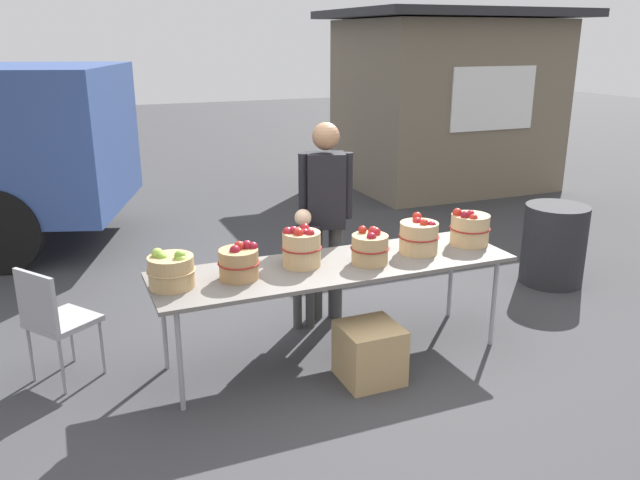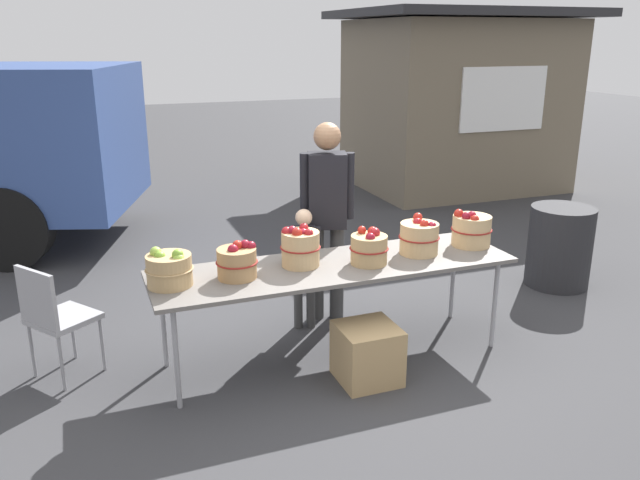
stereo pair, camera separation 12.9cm
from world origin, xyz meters
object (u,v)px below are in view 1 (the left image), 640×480
(folding_chair, at_px, (53,316))
(produce_crate, at_px, (370,353))
(apple_basket_green_0, at_px, (171,270))
(vendor_adult, at_px, (326,207))
(market_table, at_px, (336,269))
(apple_basket_red_2, at_px, (370,248))
(apple_basket_red_3, at_px, (419,237))
(child_customer, at_px, (303,259))
(apple_basket_red_1, at_px, (301,247))
(trash_barrel, at_px, (554,245))
(apple_basket_red_4, at_px, (470,229))
(apple_basket_red_0, at_px, (239,262))

(folding_chair, distance_m, produce_crate, 2.22)
(folding_chair, bearing_deg, apple_basket_green_0, -152.34)
(vendor_adult, xyz_separation_m, produce_crate, (-0.13, -1.10, -0.79))
(market_table, relative_size, apple_basket_red_2, 9.30)
(apple_basket_red_3, height_order, child_customer, apple_basket_red_3)
(apple_basket_red_1, xyz_separation_m, apple_basket_red_3, (0.95, -0.07, -0.01))
(market_table, distance_m, child_customer, 0.58)
(produce_crate, bearing_deg, trash_barrel, 21.66)
(apple_basket_red_4, bearing_deg, trash_barrel, 21.57)
(apple_basket_green_0, distance_m, apple_basket_red_2, 1.44)
(produce_crate, bearing_deg, market_table, 101.65)
(market_table, xyz_separation_m, apple_basket_red_3, (0.70, 0.00, 0.17))
(market_table, distance_m, folding_chair, 2.01)
(apple_basket_red_0, xyz_separation_m, apple_basket_red_1, (0.49, 0.07, 0.02))
(market_table, bearing_deg, apple_basket_green_0, 179.32)
(vendor_adult, bearing_deg, apple_basket_red_0, 53.41)
(apple_basket_red_0, height_order, vendor_adult, vendor_adult)
(apple_basket_red_3, distance_m, produce_crate, 1.00)
(apple_basket_red_3, bearing_deg, trash_barrel, 17.15)
(apple_basket_green_0, height_order, apple_basket_red_4, apple_basket_red_4)
(market_table, relative_size, folding_chair, 3.14)
(apple_basket_red_1, height_order, apple_basket_red_3, apple_basket_red_1)
(apple_basket_red_2, height_order, child_customer, child_customer)
(market_table, relative_size, apple_basket_green_0, 8.32)
(apple_basket_red_1, xyz_separation_m, vendor_adult, (0.46, 0.62, 0.11))
(apple_basket_red_2, height_order, apple_basket_red_4, apple_basket_red_4)
(apple_basket_red_4, xyz_separation_m, produce_crate, (-1.11, -0.44, -0.67))
(child_customer, xyz_separation_m, folding_chair, (-1.92, -0.16, -0.10))
(apple_basket_green_0, relative_size, apple_basket_red_0, 1.11)
(apple_basket_red_1, xyz_separation_m, produce_crate, (0.33, -0.48, -0.69))
(apple_basket_red_1, relative_size, folding_chair, 0.36)
(child_customer, bearing_deg, apple_basket_red_1, 84.74)
(trash_barrel, bearing_deg, apple_basket_red_4, -158.43)
(apple_basket_green_0, bearing_deg, vendor_adult, 25.59)
(apple_basket_red_1, relative_size, produce_crate, 0.74)
(apple_basket_red_0, bearing_deg, trash_barrel, 10.12)
(apple_basket_red_2, distance_m, folding_chair, 2.28)
(apple_basket_red_1, xyz_separation_m, apple_basket_red_4, (1.43, -0.04, -0.01))
(market_table, relative_size, apple_basket_red_4, 8.27)
(vendor_adult, xyz_separation_m, folding_chair, (-2.17, -0.29, -0.49))
(market_table, relative_size, trash_barrel, 3.42)
(apple_basket_green_0, xyz_separation_m, vendor_adult, (1.41, 0.67, 0.13))
(apple_basket_red_1, relative_size, trash_barrel, 0.39)
(vendor_adult, distance_m, produce_crate, 1.36)
(child_customer, bearing_deg, produce_crate, 114.42)
(apple_basket_red_1, distance_m, vendor_adult, 0.78)
(apple_basket_red_0, xyz_separation_m, produce_crate, (0.82, -0.41, -0.66))
(apple_basket_red_4, distance_m, child_customer, 1.37)
(apple_basket_red_3, distance_m, apple_basket_red_4, 0.49)
(apple_basket_green_0, relative_size, child_customer, 0.31)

